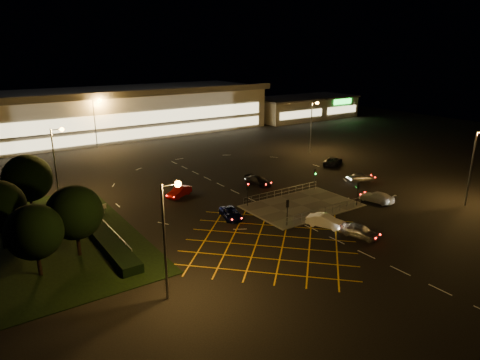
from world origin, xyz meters
TOP-DOWN VIEW (x-y plane):
  - ground at (0.00, 0.00)m, footprint 180.00×180.00m
  - pedestrian_island at (2.00, -2.00)m, footprint 14.00×9.00m
  - grass_verge at (-28.00, 6.00)m, footprint 18.00×30.00m
  - hedge at (-23.00, 6.00)m, footprint 2.00×26.00m
  - supermarket at (0.00, 61.95)m, footprint 72.00×26.50m
  - retail_unit_a at (46.00, 53.97)m, footprint 18.80×14.80m
  - retail_unit_b at (62.00, 53.96)m, footprint 14.80×14.80m
  - streetlight_sw at (-21.56, -12.00)m, footprint 1.78×0.56m
  - streetlight_se at (20.44, -14.00)m, footprint 1.78×0.56m
  - streetlight_nw at (-23.56, 18.00)m, footprint 1.78×0.56m
  - streetlight_ne at (24.44, 20.00)m, footprint 1.78×0.56m
  - streetlight_far_left at (-9.56, 48.00)m, footprint 1.78×0.56m
  - streetlight_far_right at (30.44, 50.00)m, footprint 1.78×0.56m
  - signal_sw at (-4.00, -5.99)m, footprint 0.28×0.30m
  - signal_se at (8.00, -5.99)m, footprint 0.28×0.30m
  - signal_nw at (-4.00, 1.99)m, footprint 0.28×0.30m
  - signal_ne at (8.00, 1.99)m, footprint 0.28×0.30m
  - tree_a at (-30.00, -2.00)m, footprint 5.04×5.04m
  - tree_c at (-28.00, 14.00)m, footprint 5.76×5.76m
  - tree_e at (-26.00, 0.00)m, footprint 5.40×5.40m
  - car_near_silver at (0.65, -12.79)m, footprint 2.97×4.71m
  - car_queue_white at (-0.43, -8.70)m, footprint 3.34×4.70m
  - car_left_blue at (-8.00, -0.20)m, footprint 3.06×4.79m
  - car_far_dkgrey at (2.69, 8.65)m, footprint 2.76×4.87m
  - car_right_silver at (17.09, 1.07)m, footprint 4.40×2.97m
  - car_circ_red at (-9.65, 10.60)m, footprint 4.49×3.36m
  - car_east_grey at (20.81, 10.65)m, footprint 5.70×4.59m
  - car_approach_white at (11.50, -6.40)m, footprint 2.80×5.04m

SIDE VIEW (x-z plane):
  - ground at x=0.00m, z-range 0.00..0.00m
  - grass_verge at x=-28.00m, z-range 0.00..0.08m
  - pedestrian_island at x=2.00m, z-range 0.00..0.12m
  - hedge at x=-23.00m, z-range 0.00..1.00m
  - car_left_blue at x=-8.00m, z-range 0.00..1.23m
  - car_far_dkgrey at x=2.69m, z-range 0.00..1.33m
  - car_approach_white at x=11.50m, z-range 0.00..1.38m
  - car_right_silver at x=17.09m, z-range 0.00..1.39m
  - car_circ_red at x=-9.65m, z-range 0.00..1.42m
  - car_east_grey at x=20.81m, z-range 0.00..1.44m
  - car_queue_white at x=-0.43m, z-range 0.00..1.47m
  - car_near_silver at x=0.65m, z-range 0.00..1.50m
  - signal_sw at x=-4.00m, z-range 0.79..3.94m
  - signal_se at x=8.00m, z-range 0.79..3.94m
  - signal_nw at x=-4.00m, z-range 0.79..3.94m
  - signal_ne at x=8.00m, z-range 0.79..3.94m
  - retail_unit_a at x=46.00m, z-range 0.04..6.39m
  - retail_unit_b at x=62.00m, z-range 0.05..6.40m
  - tree_a at x=-30.00m, z-range 0.90..7.76m
  - tree_e at x=-26.00m, z-range 0.97..8.32m
  - tree_c at x=-28.00m, z-range 1.03..8.87m
  - supermarket at x=0.00m, z-range 0.06..10.56m
  - streetlight_sw at x=-21.56m, z-range 1.55..11.58m
  - streetlight_se at x=20.44m, z-range 1.55..11.58m
  - streetlight_nw at x=-23.56m, z-range 1.55..11.58m
  - streetlight_ne at x=24.44m, z-range 1.55..11.58m
  - streetlight_far_left at x=-9.56m, z-range 1.55..11.58m
  - streetlight_far_right at x=30.44m, z-range 1.55..11.58m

